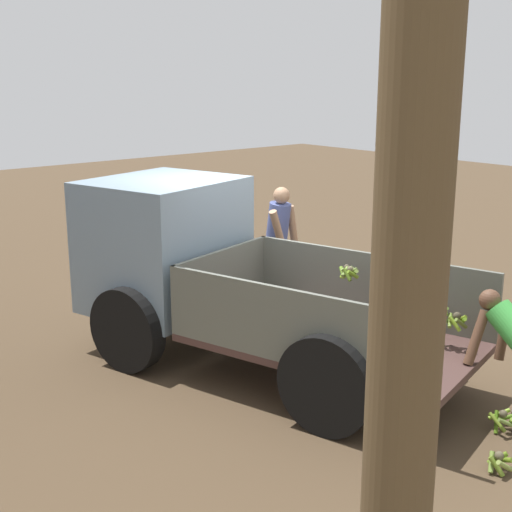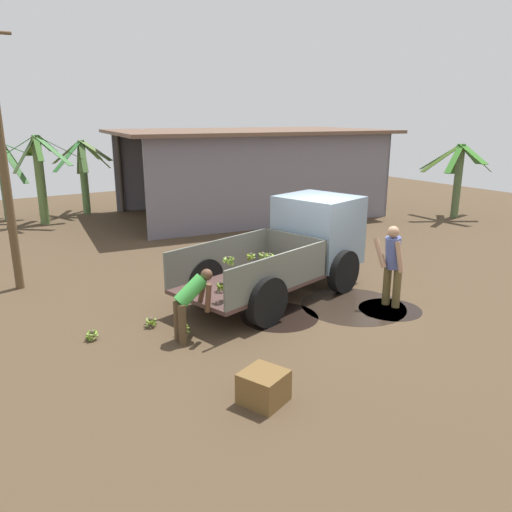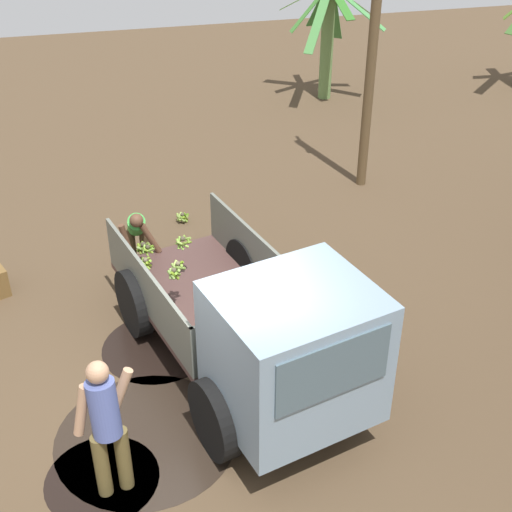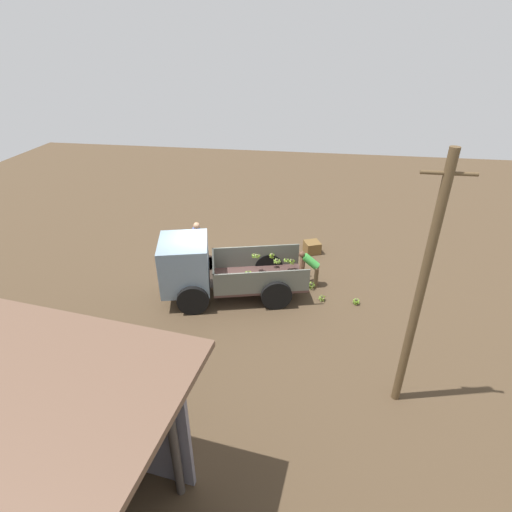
% 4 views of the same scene
% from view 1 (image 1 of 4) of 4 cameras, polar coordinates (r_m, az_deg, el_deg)
% --- Properties ---
extents(ground, '(36.00, 36.00, 0.00)m').
position_cam_1_polar(ground, '(8.95, 0.84, -6.85)').
color(ground, '#4A3926').
extents(mud_patch_0, '(1.53, 1.53, 0.01)m').
position_cam_1_polar(mud_patch_0, '(8.41, 8.26, -8.43)').
color(mud_patch_0, black).
rests_on(mud_patch_0, ground).
extents(mud_patch_1, '(1.27, 1.27, 0.01)m').
position_cam_1_polar(mud_patch_1, '(10.40, 2.75, -3.76)').
color(mud_patch_1, black).
rests_on(mud_patch_1, ground).
extents(mud_patch_2, '(2.16, 2.16, 0.01)m').
position_cam_1_polar(mud_patch_2, '(9.69, 2.41, -5.12)').
color(mud_patch_2, black).
rests_on(mud_patch_2, ground).
extents(cargo_truck, '(4.80, 2.83, 2.04)m').
position_cam_1_polar(cargo_truck, '(8.35, -4.74, -0.73)').
color(cargo_truck, '#49312D').
rests_on(cargo_truck, ground).
extents(utility_pole, '(0.94, 0.18, 5.88)m').
position_cam_1_polar(utility_pole, '(1.67, 12.53, 5.16)').
color(utility_pole, brown).
rests_on(utility_pole, ground).
extents(person_foreground_visitor, '(0.50, 0.70, 1.71)m').
position_cam_1_polar(person_foreground_visitor, '(10.13, 1.79, 1.32)').
color(person_foreground_visitor, brown).
rests_on(person_foreground_visitor, ground).
extents(banana_bunch_on_ground_0, '(0.29, 0.29, 0.22)m').
position_cam_1_polar(banana_bunch_on_ground_0, '(7.16, 19.16, -12.21)').
color(banana_bunch_on_ground_0, brown).
rests_on(banana_bunch_on_ground_0, ground).
extents(banana_bunch_on_ground_2, '(0.24, 0.23, 0.19)m').
position_cam_1_polar(banana_bunch_on_ground_2, '(6.52, 18.88, -15.25)').
color(banana_bunch_on_ground_2, brown).
rests_on(banana_bunch_on_ground_2, ground).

